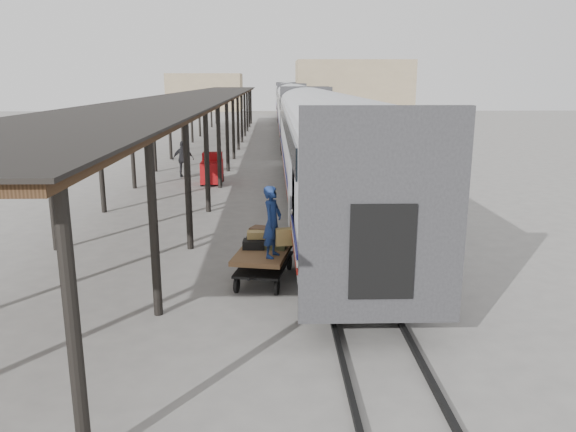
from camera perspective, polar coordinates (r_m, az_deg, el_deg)
The scene contains 11 objects.
ground at distance 14.68m, azimuth -6.27°, elevation -6.71°, with size 160.00×160.00×0.00m, color slate.
train at distance 47.60m, azimuth 0.87°, elevation 10.84°, with size 3.45×76.01×4.01m.
canopy at distance 38.01m, azimuth -8.69°, elevation 11.93°, with size 4.90×64.30×4.15m.
rails at distance 48.01m, azimuth 0.86°, elevation 7.71°, with size 1.54×150.00×0.12m.
building_far at distance 92.60m, azimuth 6.59°, elevation 12.97°, with size 18.00×10.00×8.00m, color tan.
building_left at distance 96.39m, azimuth -8.39°, elevation 12.35°, with size 12.00×8.00×6.00m, color tan.
baggage_cart at distance 14.53m, azimuth -2.41°, elevation -4.14°, with size 1.69×2.60×0.86m.
suitcase_stack at distance 14.75m, azimuth -2.49°, elevation -2.30°, with size 1.25×1.14×0.43m.
luggage_tug at distance 28.32m, azimuth -7.72°, elevation 4.66°, with size 1.10×1.75×1.52m.
porter at distance 13.60m, azimuth -1.60°, elevation -0.59°, with size 0.64×0.42×1.76m, color navy.
pedestrian at distance 30.51m, azimuth -10.59°, elevation 5.70°, with size 1.13×0.47×1.92m, color black.
Camera 1 is at (1.23, -13.71, 5.11)m, focal length 35.00 mm.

